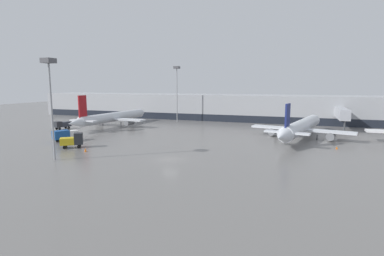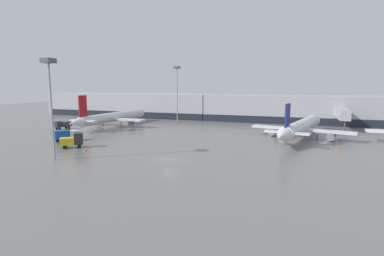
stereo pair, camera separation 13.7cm
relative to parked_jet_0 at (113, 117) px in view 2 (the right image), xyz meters
name	(u,v)px [view 2 (the right image)]	position (x,y,z in m)	size (l,w,h in m)	color
ground_plane	(170,160)	(32.86, -31.78, -2.81)	(320.00, 320.00, 0.00)	slate
terminal_building	(239,107)	(33.00, 30.14, 1.68)	(160.00, 29.45, 9.00)	#9EA0A5
parked_jet_0	(113,117)	(0.00, 0.00, 0.00)	(21.42, 36.04, 9.84)	silver
parked_jet_2	(301,127)	(53.92, -2.68, -0.13)	(23.65, 37.13, 8.91)	silver
service_truck_0	(73,140)	(10.55, -29.53, -1.24)	(4.56, 4.08, 2.98)	gold
service_truck_1	(63,124)	(-10.11, -9.91, -1.41)	(2.87, 4.78, 2.35)	#2D333D
service_truck_2	(65,135)	(4.11, -24.58, -1.25)	(4.05, 5.59, 2.57)	#19478C
traffic_cone_0	(85,150)	(15.25, -31.62, -2.47)	(0.41, 0.41, 0.69)	orange
traffic_cone_1	(337,148)	(60.62, -13.17, -2.52)	(0.38, 0.38, 0.58)	orange
apron_light_mast_0	(177,78)	(14.27, 16.80, 11.91)	(1.80, 1.80, 18.70)	gray
apron_light_mast_2	(50,80)	(14.60, -38.56, 10.64)	(1.80, 1.80, 16.87)	gray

